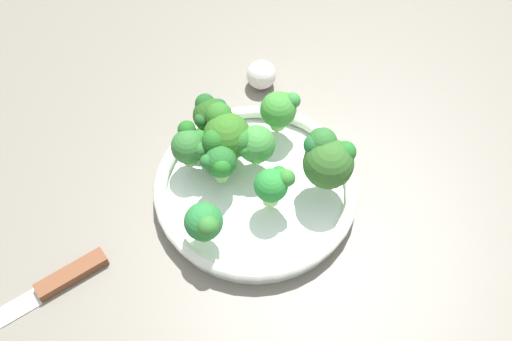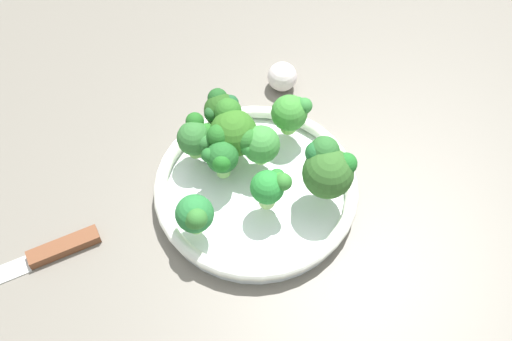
% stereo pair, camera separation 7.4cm
% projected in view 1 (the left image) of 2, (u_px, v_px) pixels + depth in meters
% --- Properties ---
extents(ground_plane, '(1.30, 1.30, 0.03)m').
position_uv_depth(ground_plane, '(230.00, 204.00, 0.90)').
color(ground_plane, slate).
extents(bowl, '(0.28, 0.28, 0.03)m').
position_uv_depth(bowl, '(256.00, 189.00, 0.88)').
color(bowl, white).
rests_on(bowl, ground_plane).
extents(broccoli_floret_0, '(0.08, 0.08, 0.07)m').
position_uv_depth(broccoli_floret_0, '(226.00, 135.00, 0.86)').
color(broccoli_floret_0, '#76B44F').
rests_on(broccoli_floret_0, bowl).
extents(broccoli_floret_1, '(0.05, 0.05, 0.06)m').
position_uv_depth(broccoli_floret_1, '(220.00, 163.00, 0.84)').
color(broccoli_floret_1, '#82B960').
rests_on(broccoli_floret_1, bowl).
extents(broccoli_floret_2, '(0.07, 0.07, 0.09)m').
position_uv_depth(broccoli_floret_2, '(327.00, 159.00, 0.82)').
color(broccoli_floret_2, '#90D363').
rests_on(broccoli_floret_2, bowl).
extents(broccoli_floret_3, '(0.05, 0.05, 0.06)m').
position_uv_depth(broccoli_floret_3, '(280.00, 109.00, 0.89)').
color(broccoli_floret_3, '#89CB5C').
rests_on(broccoli_floret_3, bowl).
extents(broccoli_floret_4, '(0.05, 0.05, 0.06)m').
position_uv_depth(broccoli_floret_4, '(210.00, 114.00, 0.88)').
color(broccoli_floret_4, '#87BD52').
rests_on(broccoli_floret_4, bowl).
extents(broccoli_floret_5, '(0.05, 0.05, 0.06)m').
position_uv_depth(broccoli_floret_5, '(255.00, 145.00, 0.85)').
color(broccoli_floret_5, '#95D36B').
rests_on(broccoli_floret_5, bowl).
extents(broccoli_floret_6, '(0.05, 0.05, 0.06)m').
position_uv_depth(broccoli_floret_6, '(275.00, 182.00, 0.82)').
color(broccoli_floret_6, '#A1CD73').
rests_on(broccoli_floret_6, bowl).
extents(broccoli_floret_7, '(0.05, 0.05, 0.06)m').
position_uv_depth(broccoli_floret_7, '(202.00, 222.00, 0.79)').
color(broccoli_floret_7, '#99D870').
rests_on(broccoli_floret_7, bowl).
extents(broccoli_floret_8, '(0.05, 0.06, 0.06)m').
position_uv_depth(broccoli_floret_8, '(190.00, 145.00, 0.86)').
color(broccoli_floret_8, '#7DBA5A').
rests_on(broccoli_floret_8, bowl).
extents(knife, '(0.24, 0.17, 0.01)m').
position_uv_depth(knife, '(38.00, 294.00, 0.80)').
color(knife, silver).
rests_on(knife, ground_plane).
extents(garlic_bulb, '(0.05, 0.05, 0.05)m').
position_uv_depth(garlic_bulb, '(261.00, 75.00, 0.99)').
color(garlic_bulb, silver).
rests_on(garlic_bulb, ground_plane).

